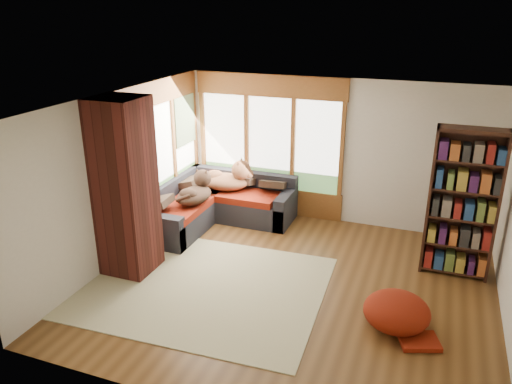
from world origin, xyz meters
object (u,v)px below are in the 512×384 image
Objects in this scene: sectional_sofa at (216,205)px; pouf at (397,311)px; dog_tan at (229,177)px; dog_brindle at (196,189)px; area_rug at (196,285)px; bookshelf at (462,204)px; brick_chimney at (125,188)px.

sectional_sofa is 4.06m from pouf.
dog_tan reaches higher than dog_brindle.
area_rug is 3.95m from bookshelf.
brick_chimney is 1.72m from area_rug.
sectional_sofa is 2.25× the size of dog_tan.
dog_brindle is at bearing 79.32° from brick_chimney.
sectional_sofa is at bearing 107.49° from area_rug.
brick_chimney is 0.73× the size of area_rug.
dog_tan is at bearing -15.98° from dog_brindle.
pouf is at bearing -31.32° from sectional_sofa.
dog_brindle is at bearing 116.03° from area_rug.
sectional_sofa is 2.55× the size of dog_brindle.
bookshelf reaches higher than dog_tan.
dog_brindle is at bearing -106.88° from sectional_sofa.
brick_chimney is at bearing 178.37° from pouf.
pouf is at bearing -1.63° from brick_chimney.
sectional_sofa is at bearing -125.64° from dog_tan.
brick_chimney is 4.03m from pouf.
brick_chimney is 3.19× the size of pouf.
bookshelf is at bearing 18.93° from brick_chimney.
sectional_sofa is at bearing 173.16° from bookshelf.
pouf is at bearing -109.05° from dog_brindle.
bookshelf is 1.99m from pouf.
dog_tan is at bearing 143.67° from pouf.
dog_tan reaches higher than sectional_sofa.
brick_chimney reaches higher than sectional_sofa.
sectional_sofa is 0.58m from dog_tan.
brick_chimney is 4.80m from bookshelf.
area_rug is at bearing -147.72° from dog_brindle.
sectional_sofa is 4.20m from bookshelf.
dog_brindle is at bearing -118.29° from dog_tan.
dog_tan is at bearing 102.37° from area_rug.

